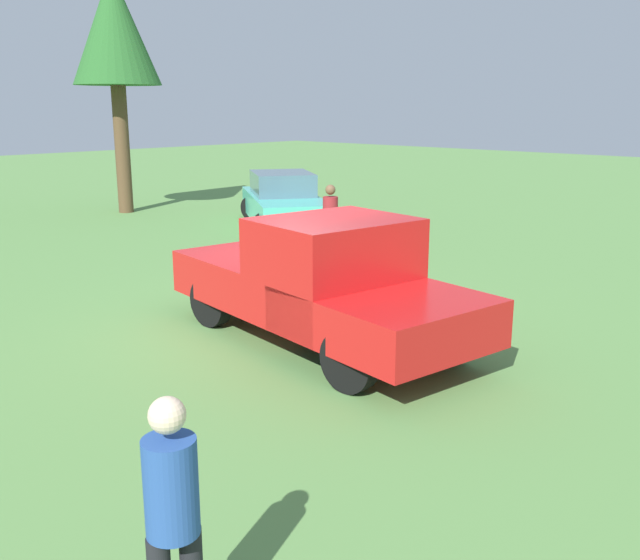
% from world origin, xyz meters
% --- Properties ---
extents(ground_plane, '(80.00, 80.00, 0.00)m').
position_xyz_m(ground_plane, '(0.00, 0.00, 0.00)').
color(ground_plane, '#5B8C47').
extents(pickup_truck, '(5.25, 2.67, 1.80)m').
position_xyz_m(pickup_truck, '(-1.03, 0.28, 0.92)').
color(pickup_truck, black).
rests_on(pickup_truck, ground_plane).
extents(sedan_near, '(4.86, 4.11, 1.46)m').
position_xyz_m(sedan_near, '(6.56, -6.21, 0.66)').
color(sedan_near, black).
rests_on(sedan_near, ground_plane).
extents(person_bystander, '(0.39, 0.39, 1.66)m').
position_xyz_m(person_bystander, '(-4.25, 5.07, 0.93)').
color(person_bystander, black).
rests_on(person_bystander, ground_plane).
extents(person_visitor, '(0.45, 0.45, 1.63)m').
position_xyz_m(person_visitor, '(2.57, -3.75, 0.92)').
color(person_visitor, black).
rests_on(person_visitor, ground_plane).
extents(tree_back_left, '(2.58, 2.58, 7.08)m').
position_xyz_m(tree_back_left, '(11.99, -4.63, 5.33)').
color(tree_back_left, brown).
rests_on(tree_back_left, ground_plane).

